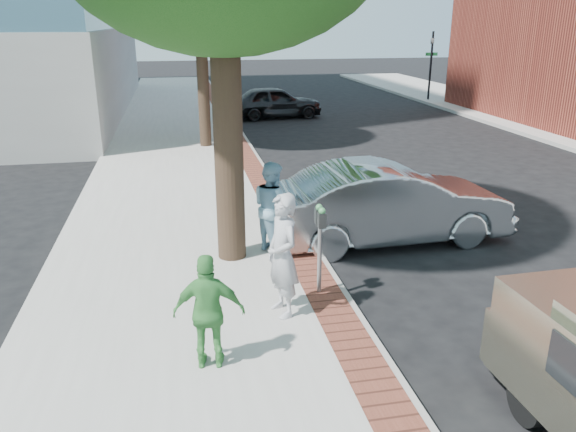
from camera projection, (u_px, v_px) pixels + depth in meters
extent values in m
plane|color=black|center=(282.00, 308.00, 8.96)|extent=(120.00, 120.00, 0.00)
cube|color=#9E9991|center=(179.00, 178.00, 16.07)|extent=(5.00, 60.00, 0.15)
cube|color=brown|center=(255.00, 171.00, 16.44)|extent=(0.60, 60.00, 0.01)
cube|color=gray|center=(267.00, 173.00, 16.54)|extent=(0.10, 60.00, 0.15)
cylinder|color=black|center=(220.00, 71.00, 28.87)|extent=(0.12, 0.12, 3.80)
imported|color=black|center=(220.00, 48.00, 28.51)|extent=(0.18, 0.15, 0.90)
cube|color=#1E7238|center=(220.00, 57.00, 28.64)|extent=(0.70, 0.03, 0.18)
cylinder|color=black|center=(431.00, 67.00, 31.00)|extent=(0.12, 0.12, 3.80)
imported|color=black|center=(432.00, 47.00, 30.64)|extent=(0.18, 0.15, 0.90)
cube|color=#1E7238|center=(432.00, 54.00, 30.77)|extent=(0.70, 0.03, 0.18)
cylinder|color=black|center=(228.00, 140.00, 9.83)|extent=(0.52, 0.52, 4.40)
cylinder|color=black|center=(203.00, 90.00, 19.30)|extent=(0.40, 0.40, 3.85)
cylinder|color=gray|center=(320.00, 259.00, 8.97)|extent=(0.07, 0.07, 1.15)
cube|color=#2D3030|center=(322.00, 220.00, 8.66)|extent=(0.12, 0.14, 0.24)
cube|color=#2D3030|center=(319.00, 216.00, 8.83)|extent=(0.12, 0.14, 0.24)
sphere|color=#3F8C4C|center=(322.00, 211.00, 8.61)|extent=(0.11, 0.11, 0.11)
sphere|color=#3F8C4C|center=(319.00, 207.00, 8.78)|extent=(0.11, 0.11, 0.11)
imported|color=#A5A4A9|center=(283.00, 256.00, 8.19)|extent=(0.61, 0.78, 1.88)
imported|color=#82B0C9|center=(272.00, 207.00, 10.59)|extent=(0.94, 1.03, 1.73)
imported|color=#439444|center=(209.00, 312.00, 6.96)|extent=(0.94, 0.50, 1.53)
imported|color=#AAAEB2|center=(389.00, 203.00, 11.43)|extent=(5.00, 1.92, 1.62)
imported|color=black|center=(275.00, 102.00, 26.21)|extent=(4.47, 2.09, 1.48)
cube|color=gray|center=(562.00, 342.00, 6.80)|extent=(1.67, 0.85, 0.71)
cylinder|color=black|center=(529.00, 401.00, 6.32)|extent=(0.21, 0.58, 0.57)
cube|color=black|center=(544.00, 305.00, 7.08)|extent=(1.43, 0.06, 0.36)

